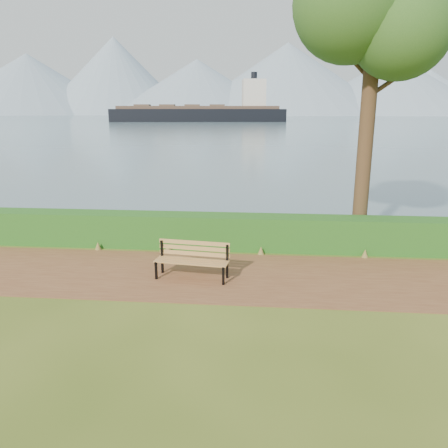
# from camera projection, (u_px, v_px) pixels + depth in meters

# --- Properties ---
(ground) EXTENTS (140.00, 140.00, 0.00)m
(ground) POSITION_uv_depth(u_px,v_px,m) (194.00, 279.00, 10.64)
(ground) COLOR #3E5317
(ground) RESTS_ON ground
(path) EXTENTS (40.00, 3.40, 0.01)m
(path) POSITION_uv_depth(u_px,v_px,m) (196.00, 275.00, 10.93)
(path) COLOR brown
(path) RESTS_ON ground
(hedge) EXTENTS (32.00, 0.85, 1.00)m
(hedge) POSITION_uv_depth(u_px,v_px,m) (208.00, 231.00, 13.02)
(hedge) COLOR #184C15
(hedge) RESTS_ON ground
(water) EXTENTS (700.00, 510.00, 0.00)m
(water) POSITION_uv_depth(u_px,v_px,m) (263.00, 117.00, 261.15)
(water) COLOR #4A6577
(water) RESTS_ON ground
(mountains) EXTENTS (585.00, 190.00, 70.00)m
(mountains) POSITION_uv_depth(u_px,v_px,m) (254.00, 83.00, 395.70)
(mountains) COLOR #788DA0
(mountains) RESTS_ON ground
(bench) EXTENTS (1.84, 0.74, 0.90)m
(bench) POSITION_uv_depth(u_px,v_px,m) (193.00, 257.00, 10.64)
(bench) COLOR black
(bench) RESTS_ON ground
(cargo_ship) EXTENTS (63.13, 17.65, 18.94)m
(cargo_ship) POSITION_uv_depth(u_px,v_px,m) (204.00, 114.00, 157.39)
(cargo_ship) COLOR black
(cargo_ship) RESTS_ON ground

